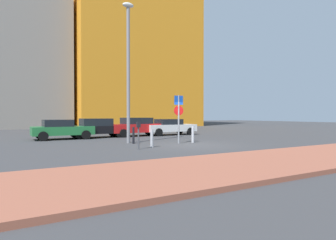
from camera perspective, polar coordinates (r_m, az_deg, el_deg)
ground_plane at (r=16.41m, az=4.85°, el=-5.01°), size 120.00×120.00×0.00m
sidewalk_brick at (r=11.71m, az=23.47°, el=-7.15°), size 40.00×4.25×0.14m
parked_car_green at (r=21.53m, az=-20.50°, el=-1.70°), size 4.12×2.05×1.39m
parked_car_black at (r=22.36m, az=-14.01°, el=-1.50°), size 4.49×1.98×1.46m
parked_car_red at (r=23.56m, az=-6.28°, el=-1.28°), size 4.65×2.20×1.51m
parked_car_white at (r=24.59m, az=0.32°, el=-1.34°), size 4.53×2.00×1.38m
parking_sign_post at (r=17.30m, az=2.14°, el=1.40°), size 0.59×0.16×2.92m
parking_meter at (r=14.29m, az=-5.92°, el=-2.30°), size 0.18×0.14×1.38m
street_lamp at (r=17.84m, az=-7.96°, el=11.31°), size 0.70×0.36×8.54m
traffic_bollard_near at (r=17.20m, az=-6.93°, el=-3.08°), size 0.14×0.14×1.00m
traffic_bollard_mid at (r=15.22m, az=-3.26°, el=-3.68°), size 0.16×0.16×0.95m
traffic_bollard_far at (r=17.85m, az=4.99°, el=-2.84°), size 0.17×0.17×1.05m
building_colorful_midrise at (r=49.82m, az=-8.06°, el=16.58°), size 19.02×16.40×30.27m
building_under_construction at (r=45.69m, az=-29.85°, el=9.99°), size 15.66×13.35×17.97m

